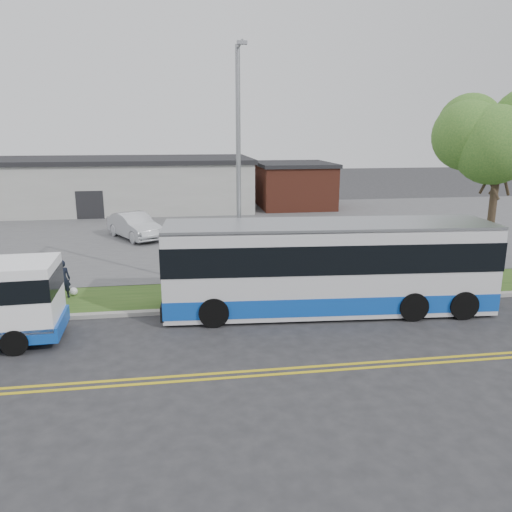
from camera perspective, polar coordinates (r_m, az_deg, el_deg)
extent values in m
plane|color=#28282B|center=(17.79, -10.54, -7.75)|extent=(140.00, 140.00, 0.00)
cube|color=gold|center=(14.28, -11.00, -13.47)|extent=(70.00, 0.12, 0.01)
cube|color=gold|center=(14.02, -11.04, -14.03)|extent=(70.00, 0.12, 0.01)
cube|color=#9E9B93|center=(18.79, -10.45, -6.30)|extent=(80.00, 0.30, 0.15)
cube|color=#264918|center=(20.49, -10.31, -4.62)|extent=(80.00, 3.30, 0.10)
cube|color=#4C4C4F|center=(34.15, -9.72, 2.96)|extent=(80.00, 25.00, 0.10)
cube|color=#9E9E99|center=(44.27, -17.48, 7.60)|extent=(25.00, 10.00, 4.00)
cube|color=black|center=(44.10, -17.69, 10.40)|extent=(25.40, 10.40, 0.35)
cube|color=black|center=(39.53, -18.43, 5.49)|extent=(2.00, 0.15, 2.20)
cube|color=brown|center=(43.87, 4.33, 7.89)|extent=(6.00, 7.00, 3.60)
cube|color=black|center=(43.70, 4.38, 10.43)|extent=(6.30, 7.30, 0.30)
cylinder|color=#33231C|center=(23.93, 25.20, 2.97)|extent=(0.32, 0.32, 4.76)
ellipsoid|color=#2F6122|center=(23.58, 26.16, 11.91)|extent=(5.20, 5.20, 4.42)
cylinder|color=gray|center=(19.52, -2.00, 9.11)|extent=(0.18, 0.18, 9.50)
cylinder|color=gray|center=(18.98, -1.87, 23.05)|extent=(0.12, 1.40, 0.12)
cube|color=gray|center=(18.33, -1.61, 23.21)|extent=(0.35, 0.18, 0.12)
cylinder|color=black|center=(16.80, -25.84, -8.86)|extent=(0.81, 0.30, 0.80)
cylinder|color=black|center=(18.67, -24.30, -6.44)|extent=(0.81, 0.30, 0.80)
cube|color=silver|center=(18.56, 8.23, -1.26)|extent=(12.06, 3.50, 3.14)
cube|color=#1046AF|center=(18.88, 8.11, -4.43)|extent=(12.08, 3.52, 0.65)
cube|color=black|center=(18.41, 8.29, 0.53)|extent=(12.10, 3.54, 1.03)
cube|color=black|center=(18.09, -10.26, -0.51)|extent=(0.27, 2.49, 1.73)
cube|color=black|center=(18.55, -10.28, -5.20)|extent=(0.31, 2.71, 0.54)
cube|color=gray|center=(18.21, 8.40, 3.57)|extent=(12.06, 3.50, 0.13)
cylinder|color=black|center=(17.25, -4.84, -6.42)|extent=(1.06, 0.42, 1.04)
cylinder|color=black|center=(19.66, -4.84, -3.80)|extent=(1.06, 0.42, 1.04)
cylinder|color=black|center=(18.58, 17.51, -5.51)|extent=(1.06, 0.42, 1.04)
cylinder|color=black|center=(20.84, 14.91, -3.20)|extent=(1.06, 0.42, 1.04)
cylinder|color=black|center=(19.34, 22.58, -5.19)|extent=(1.06, 0.42, 1.04)
cylinder|color=black|center=(21.52, 19.54, -3.00)|extent=(1.06, 0.42, 1.04)
imported|color=black|center=(21.14, -21.20, -2.45)|extent=(0.60, 0.43, 1.55)
imported|color=silver|center=(31.51, -13.72, 3.38)|extent=(3.83, 4.98, 1.58)
sphere|color=white|center=(21.15, -21.99, -4.26)|extent=(0.32, 0.32, 0.32)
sphere|color=white|center=(21.48, -20.13, -3.81)|extent=(0.32, 0.32, 0.32)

